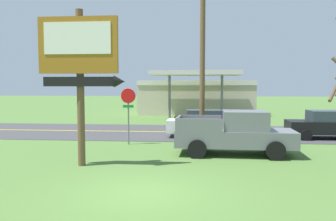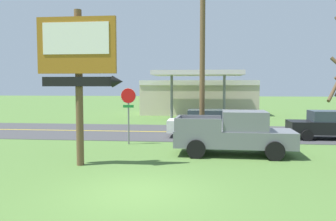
{
  "view_description": "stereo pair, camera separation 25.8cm",
  "coord_description": "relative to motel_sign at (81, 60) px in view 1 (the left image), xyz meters",
  "views": [
    {
      "loc": [
        1.66,
        -9.61,
        3.09
      ],
      "look_at": [
        0.0,
        8.0,
        1.8
      ],
      "focal_mm": 37.01,
      "sensor_mm": 36.0,
      "label": 1
    },
    {
      "loc": [
        1.92,
        -9.58,
        3.09
      ],
      "look_at": [
        0.0,
        8.0,
        1.8
      ],
      "focal_mm": 37.01,
      "sensor_mm": 36.0,
      "label": 2
    }
  ],
  "objects": [
    {
      "name": "utility_pole",
      "position": [
        4.56,
        4.7,
        1.09
      ],
      "size": [
        1.65,
        0.26,
        9.66
      ],
      "color": "brown",
      "rests_on": "ground"
    },
    {
      "name": "car_black_mid_lane",
      "position": [
        11.68,
        7.94,
        -3.19
      ],
      "size": [
        4.2,
        2.0,
        1.64
      ],
      "color": "black",
      "rests_on": "ground"
    },
    {
      "name": "road_asphalt",
      "position": [
        2.82,
        9.94,
        -4.01
      ],
      "size": [
        140.0,
        8.0,
        0.02
      ],
      "primitive_type": "cube",
      "color": "#3D3D3F",
      "rests_on": "ground"
    },
    {
      "name": "road_centre_line",
      "position": [
        2.82,
        9.94,
        -3.99
      ],
      "size": [
        126.0,
        0.2,
        0.01
      ],
      "primitive_type": "cube",
      "color": "gold",
      "rests_on": "road_asphalt"
    },
    {
      "name": "ground_plane",
      "position": [
        2.82,
        -3.06,
        -4.02
      ],
      "size": [
        180.0,
        180.0,
        0.0
      ],
      "primitive_type": "plane",
      "color": "#4C7033"
    },
    {
      "name": "motel_sign",
      "position": [
        0.0,
        0.0,
        0.0
      ],
      "size": [
        3.27,
        0.54,
        5.93
      ],
      "color": "brown",
      "rests_on": "ground"
    },
    {
      "name": "car_white_near_lane",
      "position": [
        4.64,
        7.94,
        -3.19
      ],
      "size": [
        4.2,
        2.0,
        1.64
      ],
      "color": "silver",
      "rests_on": "ground"
    },
    {
      "name": "stop_sign",
      "position": [
        0.74,
        5.01,
        -1.99
      ],
      "size": [
        0.8,
        0.08,
        2.95
      ],
      "color": "slate",
      "rests_on": "ground"
    },
    {
      "name": "gas_station",
      "position": [
        4.01,
        24.81,
        -2.07
      ],
      "size": [
        12.0,
        11.5,
        4.4
      ],
      "color": "beige",
      "rests_on": "ground"
    },
    {
      "name": "pickup_grey_parked_on_lawn",
      "position": [
        6.06,
        2.8,
        -3.05
      ],
      "size": [
        5.25,
        2.35,
        1.96
      ],
      "color": "slate",
      "rests_on": "ground"
    }
  ]
}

